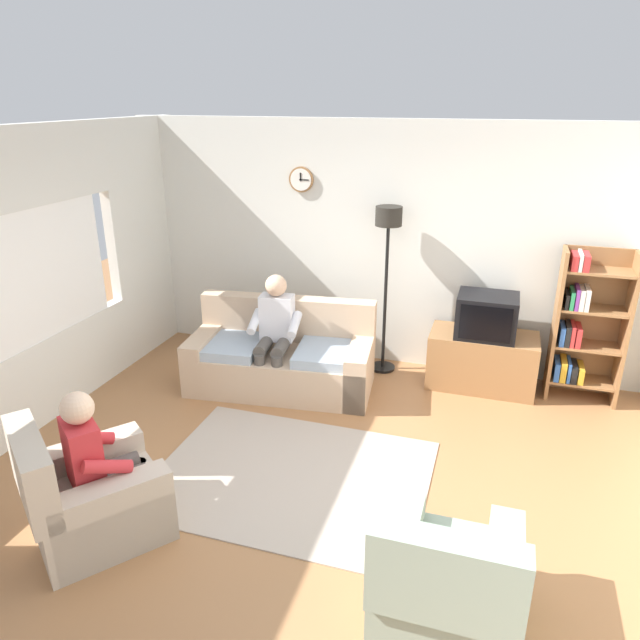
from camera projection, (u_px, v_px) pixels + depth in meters
name	position (u px, v px, depth m)	size (l,w,h in m)	color
ground_plane	(321.00, 493.00, 4.63)	(12.00, 12.00, 0.00)	#9E6B42
back_wall_assembly	(393.00, 247.00, 6.51)	(6.20, 0.17, 2.70)	silver
left_wall_assembly	(1.00, 295.00, 4.98)	(0.12, 5.80, 2.70)	silver
couch	(282.00, 359.00, 6.21)	(1.99, 1.09, 0.90)	tan
tv_stand	(482.00, 360.00, 6.22)	(1.10, 0.56, 0.59)	olive
tv	(487.00, 316.00, 6.01)	(0.60, 0.49, 0.44)	black
bookshelf	(584.00, 326.00, 5.84)	(0.68, 0.36, 1.55)	olive
floor_lamp	(388.00, 244.00, 6.20)	(0.28, 0.28, 1.85)	black
armchair_near_window	(92.00, 499.00, 4.11)	(1.17, 1.19, 0.90)	#BCAD99
armchair_near_bookshelf	(447.00, 586.00, 3.38)	(0.80, 0.88, 0.90)	gray
area_rug	(291.00, 476.00, 4.82)	(2.20, 1.70, 0.01)	#AD9E8E
person_on_couch	(275.00, 329.00, 5.98)	(0.54, 0.57, 1.24)	silver
person_in_left_armchair	(99.00, 456.00, 4.04)	(0.62, 0.64, 1.12)	red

